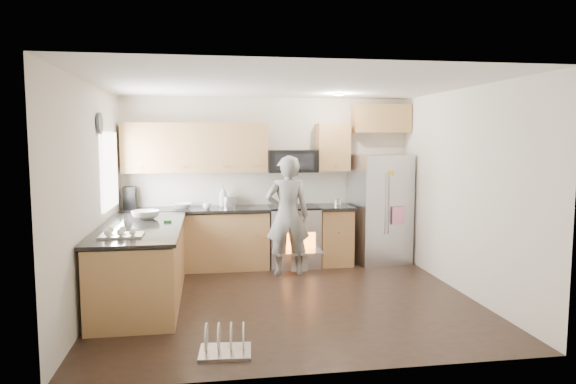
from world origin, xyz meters
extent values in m
plane|color=black|center=(0.00, 0.00, 0.00)|extent=(4.50, 4.50, 0.00)
cube|color=silver|center=(0.00, 2.00, 1.30)|extent=(4.50, 0.04, 2.60)
cube|color=silver|center=(0.00, -2.00, 1.30)|extent=(4.50, 0.04, 2.60)
cube|color=silver|center=(-2.25, 0.00, 1.30)|extent=(0.04, 4.00, 2.60)
cube|color=silver|center=(2.25, 0.00, 1.30)|extent=(0.04, 4.00, 2.60)
cube|color=white|center=(0.00, 0.00, 2.60)|extent=(4.50, 4.00, 0.04)
cube|color=white|center=(-2.23, 1.00, 1.55)|extent=(0.04, 1.00, 1.00)
cylinder|color=#FFE8CC|center=(0.90, 1.10, 2.58)|extent=(0.14, 0.14, 0.02)
cylinder|color=#474754|center=(-2.22, 0.45, 2.15)|extent=(0.03, 0.26, 0.26)
cube|color=#A57042|center=(-1.12, 1.70, 0.43)|extent=(2.15, 0.60, 0.87)
cube|color=black|center=(-1.12, 1.69, 0.91)|extent=(2.19, 0.64, 0.04)
cube|color=#A57042|center=(1.00, 1.70, 0.43)|extent=(0.50, 0.60, 0.87)
cube|color=black|center=(1.00, 1.69, 0.91)|extent=(0.54, 0.64, 0.04)
cube|color=#A57042|center=(-1.12, 1.83, 1.83)|extent=(2.16, 0.33, 0.74)
cube|color=#A57042|center=(1.00, 1.83, 1.83)|extent=(0.50, 0.33, 0.74)
cube|color=#A57042|center=(1.78, 1.83, 2.28)|extent=(0.90, 0.33, 0.44)
imported|color=silver|center=(-1.34, 1.76, 0.96)|extent=(0.31, 0.31, 0.08)
imported|color=white|center=(-0.72, 1.84, 1.09)|extent=(0.12, 0.12, 0.32)
imported|color=white|center=(-0.97, 1.58, 0.97)|extent=(0.12, 0.12, 0.09)
cylinder|color=#B7B7BC|center=(-0.63, 1.86, 1.00)|extent=(0.23, 0.23, 0.16)
cube|color=black|center=(-2.10, 1.81, 1.09)|extent=(0.18, 0.21, 0.33)
cylinder|color=#B7B7BC|center=(1.08, 1.80, 0.97)|extent=(0.11, 0.11, 0.09)
cube|color=#A57042|center=(-1.75, 0.25, 0.43)|extent=(0.90, 2.30, 0.87)
cube|color=black|center=(-1.75, 0.25, 0.91)|extent=(0.96, 2.36, 0.04)
imported|color=silver|center=(-1.75, 0.76, 0.98)|extent=(0.36, 0.36, 0.11)
cube|color=green|center=(-1.45, 0.47, 0.94)|extent=(0.09, 0.06, 0.03)
cube|color=#B7B7BC|center=(-1.87, -0.41, 0.97)|extent=(0.45, 0.34, 0.09)
cube|color=#B7B7BC|center=(0.35, 1.68, 0.45)|extent=(0.76, 0.62, 0.90)
cube|color=black|center=(0.35, 1.68, 0.92)|extent=(0.76, 0.60, 0.03)
cube|color=orange|center=(0.35, 1.36, 0.40)|extent=(0.56, 0.02, 0.34)
cube|color=#B7B7BC|center=(0.35, 1.20, 0.32)|extent=(0.70, 0.34, 0.03)
cube|color=white|center=(0.35, 1.15, 0.18)|extent=(0.24, 0.03, 0.28)
cube|color=black|center=(0.35, 1.80, 1.62)|extent=(0.76, 0.40, 0.34)
cube|color=#B7B7BC|center=(1.75, 1.70, 0.86)|extent=(0.94, 0.79, 1.71)
cylinder|color=#B7B7BC|center=(1.72, 1.36, 0.98)|extent=(0.02, 0.02, 0.93)
cylinder|color=#B7B7BC|center=(1.78, 1.36, 0.98)|extent=(0.02, 0.02, 0.93)
cube|color=pink|center=(1.93, 1.37, 0.79)|extent=(0.22, 0.04, 0.28)
cube|color=#84A8D4|center=(1.58, 1.37, 1.26)|extent=(0.17, 0.04, 0.20)
imported|color=gray|center=(0.18, 1.16, 0.86)|extent=(0.64, 0.44, 1.73)
cube|color=#B7B7BC|center=(-0.82, -1.46, 0.01)|extent=(0.50, 0.41, 0.03)
cylinder|color=white|center=(-0.98, -1.45, 0.16)|extent=(0.04, 0.26, 0.26)
cylinder|color=white|center=(-0.87, -1.46, 0.16)|extent=(0.04, 0.26, 0.26)
cylinder|color=white|center=(-0.76, -1.47, 0.16)|extent=(0.04, 0.26, 0.26)
cylinder|color=white|center=(-0.65, -1.48, 0.16)|extent=(0.04, 0.26, 0.26)
camera|label=1|loc=(-0.95, -6.04, 1.97)|focal=32.00mm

